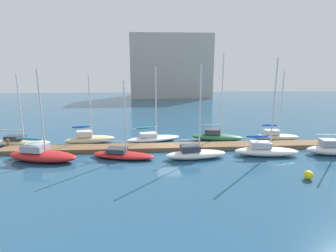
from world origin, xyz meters
The scene contains 16 objects.
ground_plane centered at (0.00, 0.00, 0.00)m, with size 120.00×120.00×0.00m, color navy.
dock_pier centered at (0.00, 0.00, 0.21)m, with size 33.85×1.97×0.42m, color brown.
dock_piling_near_end centered at (-16.52, 0.83, 0.58)m, with size 0.28×0.28×1.15m, color brown.
dock_piling_far_end centered at (16.52, -0.83, 0.58)m, with size 0.28×0.28×1.15m, color brown.
sailboat_0 centered at (-16.00, 2.35, 0.47)m, with size 6.40×2.14×7.63m.
sailboat_1 centered at (-11.85, -2.74, 0.62)m, with size 6.94×3.78×8.23m.
sailboat_2 centered at (-8.75, 2.59, 0.60)m, with size 5.64×2.78×7.37m.
sailboat_3 centered at (-4.58, -2.52, 0.41)m, with size 6.23×3.17×7.21m.
sailboat_4 centered at (-1.67, 3.07, 0.48)m, with size 6.44×3.25×8.45m.
sailboat_5 centered at (2.21, -3.09, 0.55)m, with size 5.91×2.23×8.58m.
sailboat_6 centered at (5.72, 2.80, 0.57)m, with size 6.08×2.94×9.81m.
sailboat_7 centered at (9.10, -2.73, 0.60)m, with size 6.24×2.39×9.18m.
sailboat_8 centered at (12.53, 2.54, 0.55)m, with size 5.48×1.96×7.91m.
sailboat_9 centered at (15.74, -2.88, 0.60)m, with size 5.27×2.33×7.74m.
mooring_buoy_yellow centered at (10.04, -8.31, 0.35)m, with size 0.71×0.71×0.71m, color yellow.
harbor_building_distant centered at (3.87, 47.06, 8.18)m, with size 21.28×8.90×16.37m, color #ADA89E.
Camera 1 is at (-1.94, -26.63, 8.54)m, focal length 28.70 mm.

